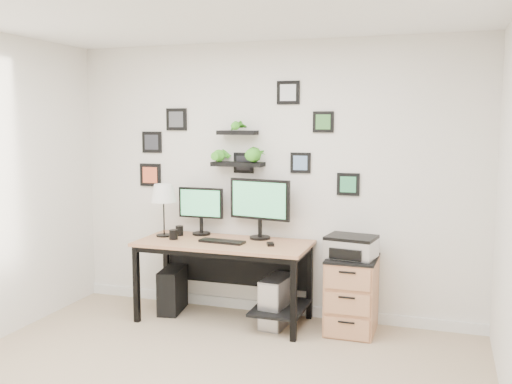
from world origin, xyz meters
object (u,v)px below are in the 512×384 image
at_px(monitor_left, 201,207).
at_px(table_lamp, 163,194).
at_px(file_cabinet, 352,294).
at_px(printer, 351,247).
at_px(pc_tower_grey, 277,301).
at_px(monitor_right, 260,204).
at_px(mug, 173,235).
at_px(pc_tower_black, 173,290).
at_px(desk, 229,254).

distance_m(monitor_left, table_lamp, 0.38).
distance_m(table_lamp, file_cabinet, 2.00).
relative_size(file_cabinet, printer, 1.46).
bearing_deg(pc_tower_grey, monitor_left, 166.39).
xyz_separation_m(monitor_left, monitor_right, (0.61, -0.01, 0.07)).
relative_size(monitor_left, file_cabinet, 0.69).
bearing_deg(mug, pc_tower_black, 123.54).
xyz_separation_m(desk, table_lamp, (-0.68, 0.03, 0.53)).
bearing_deg(file_cabinet, desk, -177.08).
relative_size(desk, mug, 17.51).
distance_m(table_lamp, printer, 1.85).
xyz_separation_m(monitor_right, file_cabinet, (0.90, -0.13, -0.75)).
relative_size(monitor_right, file_cabinet, 0.91).
bearing_deg(pc_tower_black, monitor_right, 0.36).
bearing_deg(monitor_left, pc_tower_grey, -13.61).
distance_m(monitor_left, pc_tower_grey, 1.18).
bearing_deg(monitor_right, printer, -8.45).
relative_size(monitor_left, table_lamp, 0.92).
height_order(file_cabinet, printer, printer).
distance_m(pc_tower_grey, file_cabinet, 0.68).
bearing_deg(table_lamp, file_cabinet, 1.04).
bearing_deg(pc_tower_black, printer, -8.75).
xyz_separation_m(mug, pc_tower_black, (-0.09, 0.13, -0.58)).
xyz_separation_m(monitor_left, printer, (1.49, -0.14, -0.26)).
height_order(desk, mug, mug).
xyz_separation_m(file_cabinet, printer, (-0.01, -0.00, 0.43)).
bearing_deg(mug, file_cabinet, 5.01).
bearing_deg(mug, printer, 5.02).
height_order(monitor_left, file_cabinet, monitor_left).
height_order(table_lamp, printer, table_lamp).
distance_m(desk, pc_tower_grey, 0.62).
relative_size(desk, pc_tower_black, 3.76).
bearing_deg(printer, mug, -174.98).
xyz_separation_m(table_lamp, printer, (1.81, 0.03, -0.39)).
bearing_deg(file_cabinet, mug, -174.99).
xyz_separation_m(pc_tower_grey, printer, (0.65, 0.06, 0.54)).
height_order(desk, pc_tower_grey, desk).
relative_size(mug, file_cabinet, 0.14).
bearing_deg(mug, desk, 9.55).
height_order(monitor_left, table_lamp, table_lamp).
xyz_separation_m(mug, printer, (1.65, 0.14, -0.03)).
bearing_deg(table_lamp, monitor_right, 10.06).
bearing_deg(desk, monitor_right, 37.86).
xyz_separation_m(monitor_right, pc_tower_black, (-0.85, -0.14, -0.88)).
xyz_separation_m(monitor_left, pc_tower_black, (-0.25, -0.15, -0.81)).
height_order(pc_tower_grey, file_cabinet, file_cabinet).
height_order(table_lamp, file_cabinet, table_lamp).
height_order(desk, file_cabinet, desk).
distance_m(table_lamp, mug, 0.41).
xyz_separation_m(table_lamp, pc_tower_grey, (1.15, -0.03, -0.93)).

